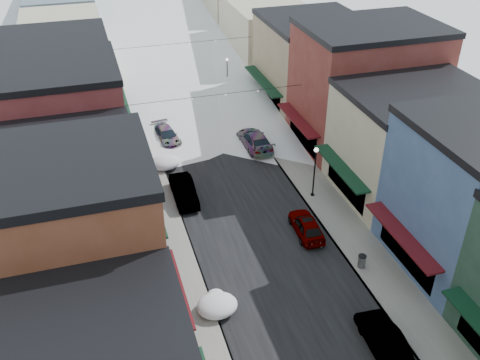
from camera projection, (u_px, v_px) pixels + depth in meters
road at (175, 80)px, 66.16m from camera, size 10.00×160.00×0.01m
sidewalk_left at (122, 86)px, 64.51m from camera, size 3.20×160.00×0.15m
sidewalk_right at (227, 74)px, 67.74m from camera, size 3.20×160.00×0.15m
curb_left at (134, 84)px, 64.89m from camera, size 0.10×160.00×0.15m
curb_right at (215, 75)px, 67.36m from camera, size 0.10×160.00×0.15m
bldg_l_brick_near at (52, 269)px, 27.47m from camera, size 12.30×8.20×12.50m
bldg_l_grayblue at (64, 205)px, 35.41m from camera, size 11.30×9.20×9.00m
bldg_l_brick_far at (46, 134)px, 41.93m from camera, size 13.30×9.20×11.00m
bldg_l_tan at (59, 91)px, 50.54m from camera, size 11.30×11.20×10.00m
bldg_r_cream at (412, 142)px, 42.81m from camera, size 12.30×9.20×9.00m
bldg_r_brick_far at (365, 86)px, 49.56m from camera, size 13.30×9.20×11.50m
bldg_r_tan at (312, 62)px, 57.95m from camera, size 11.30×11.20×9.50m
distant_blocks at (145, 3)px, 82.67m from camera, size 34.00×55.00×8.00m
overhead_cables at (196, 66)px, 52.73m from camera, size 16.40×15.04×0.04m
car_dark_hatch at (184, 191)px, 43.57m from camera, size 1.72×4.90×1.61m
car_silver_wagon at (167, 135)px, 52.13m from camera, size 2.55×4.96×1.38m
car_green_sedan at (384, 340)px, 30.50m from camera, size 1.92×4.82×1.56m
car_gray_suv at (307, 225)px, 39.71m from camera, size 2.02×4.46×1.49m
car_black_sedan at (255, 140)px, 51.04m from camera, size 2.50×5.72×1.64m
car_lane_silver at (167, 95)px, 60.60m from camera, size 1.87×4.17×1.39m
car_lane_white at (169, 40)px, 77.28m from camera, size 2.74×5.73×1.58m
trash_can at (362, 261)px, 36.47m from camera, size 0.56×0.56×0.96m
streetlamp_near at (315, 166)px, 42.73m from camera, size 0.37×0.37×4.46m
streetlamp_far at (227, 70)px, 61.68m from camera, size 0.33×0.33×3.95m
snow_pile_mid at (217, 305)px, 33.18m from camera, size 2.57×2.78×1.09m
snow_pile_far at (165, 162)px, 48.02m from camera, size 2.67×2.84×1.13m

